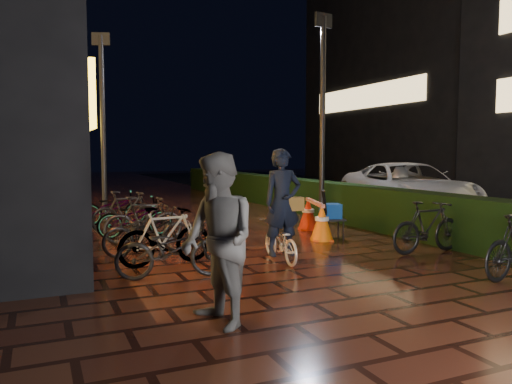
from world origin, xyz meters
name	(u,v)px	position (x,y,z in m)	size (l,w,h in m)	color
ground	(340,274)	(0.00, 0.00, 0.00)	(80.00, 80.00, 0.00)	#381911
asphalt_road	(493,210)	(9.00, 5.00, 0.00)	(11.00, 60.00, 0.01)	black
hedge	(289,193)	(3.30, 8.00, 0.50)	(0.70, 20.00, 1.00)	black
bystander_person	(218,240)	(-2.43, -1.39, 0.93)	(0.90, 0.70, 1.85)	#58575A
van	(407,189)	(5.80, 5.30, 0.76)	(2.52, 5.46, 1.52)	silver
lamp_post_hedge	(323,109)	(2.70, 4.98, 2.96)	(0.52, 0.16, 5.37)	black
lamp_post_sf	(103,118)	(-2.47, 7.70, 2.74)	(0.47, 0.23, 4.98)	black
cyclist	(281,220)	(-0.42, 1.13, 0.71)	(0.70, 1.35, 1.90)	silver
traffic_barrier	(315,218)	(1.49, 3.28, 0.38)	(0.97, 1.88, 0.77)	orange
cart_assembly	(330,213)	(1.54, 2.73, 0.55)	(0.71, 0.60, 1.06)	black
parked_bikes_storefront	(140,222)	(-2.30, 3.61, 0.45)	(1.90, 6.56, 0.96)	black
parked_bikes_hedge	(468,235)	(2.30, -0.27, 0.48)	(1.71, 2.51, 0.96)	black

